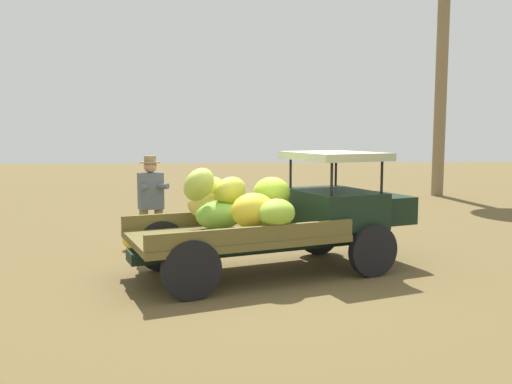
{
  "coord_description": "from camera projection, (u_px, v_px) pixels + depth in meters",
  "views": [
    {
      "loc": [
        -0.84,
        -7.81,
        2.14
      ],
      "look_at": [
        -0.27,
        0.06,
        1.26
      ],
      "focal_mm": 37.46,
      "sensor_mm": 36.0,
      "label": 1
    }
  ],
  "objects": [
    {
      "name": "loose_banana_bunch",
      "position": [
        137.0,
        240.0,
        9.73
      ],
      "size": [
        0.6,
        0.42,
        0.41
      ],
      "primitive_type": "ellipsoid",
      "rotation": [
        0.0,
        0.04,
        2.99
      ],
      "color": "yellow",
      "rests_on": "ground"
    },
    {
      "name": "truck",
      "position": [
        282.0,
        213.0,
        8.19
      ],
      "size": [
        4.66,
        2.89,
        1.83
      ],
      "rotation": [
        0.0,
        0.0,
        0.34
      ],
      "color": "black",
      "rests_on": "ground"
    },
    {
      "name": "ground_plane",
      "position": [
        274.0,
        275.0,
        8.04
      ],
      "size": [
        60.0,
        60.0,
        0.0
      ],
      "primitive_type": "plane",
      "color": "brown"
    },
    {
      "name": "farmer",
      "position": [
        151.0,
        200.0,
        9.06
      ],
      "size": [
        0.56,
        0.52,
        1.75
      ],
      "rotation": [
        0.0,
        0.0,
        -1.19
      ],
      "color": "olive",
      "rests_on": "ground"
    }
  ]
}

